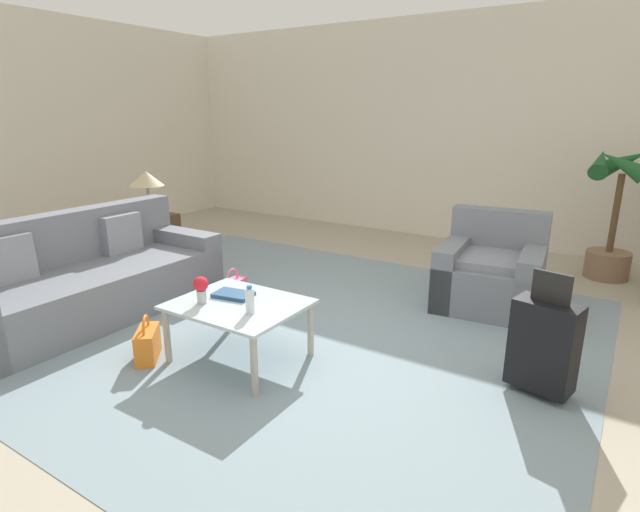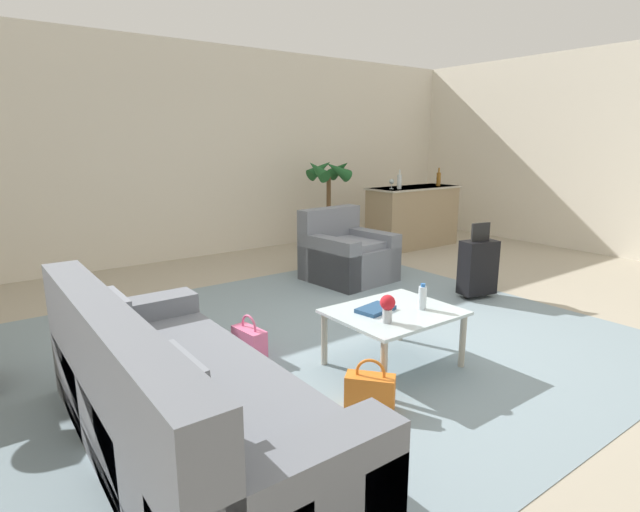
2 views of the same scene
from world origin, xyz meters
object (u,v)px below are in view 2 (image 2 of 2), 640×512
coffee_table (394,318)px  handbag_pink (249,341)px  coffee_table_book (376,309)px  water_bottle (422,297)px  couch (170,406)px  flower_vase (388,306)px  wine_glass_leftmost (392,182)px  wine_glass_left_of_centre (438,179)px  handbag_orange (370,391)px  wine_bottle_amber (439,179)px  wine_bottle_clear (399,181)px  suitcase_black (478,267)px  bar_console (413,216)px  potted_palm (329,204)px  armchair (345,256)px

coffee_table → handbag_pink: coffee_table is taller
coffee_table_book → water_bottle: bearing=-39.4°
couch → flower_vase: (1.58, -0.05, 0.27)m
wine_glass_leftmost → wine_glass_left_of_centre: bearing=0.3°
handbag_orange → wine_bottle_amber: bearing=36.5°
couch → coffee_table: (1.80, 0.10, 0.09)m
wine_bottle_clear → wine_glass_leftmost: bearing=134.8°
coffee_table_book → suitcase_black: size_ratio=0.34×
bar_console → handbag_pink: bar_console is taller
wine_glass_leftmost → wine_glass_left_of_centre: size_ratio=1.00×
water_bottle → coffee_table_book: bearing=150.6°
wine_glass_left_of_centre → handbag_pink: (-4.87, -2.25, -0.97)m
water_bottle → couch: bearing=180.0°
flower_vase → handbag_pink: bearing=121.6°
flower_vase → potted_palm: bearing=57.8°
wine_glass_left_of_centre → coffee_table_book: bearing=-144.4°
flower_vase → potted_palm: 4.55m
bar_console → coffee_table: bearing=-138.5°
couch → wine_bottle_amber: 6.58m
flower_vase → wine_glass_left_of_centre: (4.27, 3.22, 0.52)m
wine_glass_left_of_centre → coffee_table: bearing=-142.8°
coffee_table → wine_bottle_amber: size_ratio=3.12×
wine_bottle_clear → flower_vase: bearing=-136.1°
handbag_pink → suitcase_black: bearing=-2.4°
coffee_table → wine_bottle_clear: (3.03, 2.98, 0.71)m
coffee_table_book → wine_bottle_amber: size_ratio=0.97×
couch → handbag_pink: 1.36m
armchair → potted_palm: (0.91, 1.53, 0.45)m
suitcase_black → potted_palm: potted_palm is taller
armchair → suitcase_black: size_ratio=1.19×
couch → wine_glass_leftmost: bearing=33.6°
water_bottle → wine_glass_leftmost: wine_glass_leftmost is taller
couch → handbag_orange: couch is taller
wine_glass_leftmost → wine_bottle_amber: (1.00, -0.08, 0.01)m
couch → water_bottle: bearing=-0.0°
wine_bottle_clear → handbag_pink: bearing=-150.7°
flower_vase → wine_bottle_clear: 4.54m
bar_console → wine_glass_leftmost: wine_glass_leftmost is taller
flower_vase → wine_glass_leftmost: wine_glass_leftmost is taller
couch → wine_glass_left_of_centre: size_ratio=15.66×
armchair → bar_console: bearing=22.8°
flower_vase → suitcase_black: suitcase_black is taller
water_bottle → potted_palm: bearing=62.2°
handbag_orange → potted_palm: 4.98m
armchair → handbag_orange: bearing=-126.3°
flower_vase → wine_bottle_amber: wine_bottle_amber is taller
bar_console → potted_palm: bearing=155.2°
couch → coffee_table: couch is taller
armchair → coffee_table: (-1.29, -2.17, 0.10)m
armchair → coffee_table_book: 2.53m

